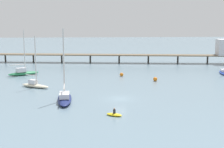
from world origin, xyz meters
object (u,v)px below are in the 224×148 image
(dinghy_yellow, at_px, (114,114))
(pier, at_px, (167,51))
(sailboat_cream, at_px, (35,84))
(mooring_buoy_mid, at_px, (155,79))
(mooring_buoy_far, at_px, (122,75))
(sailboat_green, at_px, (23,72))
(sailboat_navy, at_px, (65,97))

(dinghy_yellow, bearing_deg, pier, 69.58)
(sailboat_cream, bearing_deg, mooring_buoy_mid, 11.13)
(mooring_buoy_far, xyz_separation_m, mooring_buoy_mid, (6.60, -6.72, 0.02))
(pier, relative_size, mooring_buoy_mid, 91.40)
(dinghy_yellow, height_order, mooring_buoy_far, dinghy_yellow)
(sailboat_cream, bearing_deg, dinghy_yellow, -55.77)
(sailboat_green, bearing_deg, mooring_buoy_far, -8.27)
(sailboat_cream, relative_size, mooring_buoy_far, 11.66)
(dinghy_yellow, distance_m, mooring_buoy_mid, 27.63)
(sailboat_cream, xyz_separation_m, mooring_buoy_far, (18.25, 11.61, -0.26))
(dinghy_yellow, xyz_separation_m, mooring_buoy_mid, (10.91, 25.38, 0.23))
(sailboat_green, bearing_deg, dinghy_yellow, -61.81)
(dinghy_yellow, xyz_separation_m, mooring_buoy_far, (4.31, 32.10, 0.21))
(mooring_buoy_far, distance_m, mooring_buoy_mid, 9.42)
(dinghy_yellow, relative_size, mooring_buoy_far, 2.87)
(sailboat_green, distance_m, mooring_buoy_mid, 31.59)
(sailboat_navy, height_order, dinghy_yellow, sailboat_navy)
(dinghy_yellow, bearing_deg, sailboat_cream, 124.23)
(sailboat_cream, distance_m, mooring_buoy_far, 21.64)
(sailboat_green, xyz_separation_m, mooring_buoy_far, (23.33, -3.39, -0.31))
(sailboat_green, xyz_separation_m, mooring_buoy_mid, (29.93, -10.11, -0.30))
(sailboat_cream, distance_m, sailboat_green, 15.84)
(mooring_buoy_far, bearing_deg, mooring_buoy_mid, -45.53)
(mooring_buoy_mid, bearing_deg, sailboat_cream, -168.87)
(pier, relative_size, sailboat_green, 7.60)
(sailboat_green, bearing_deg, mooring_buoy_mid, -18.67)
(sailboat_cream, bearing_deg, sailboat_green, 108.70)
(sailboat_navy, height_order, mooring_buoy_far, sailboat_navy)
(sailboat_navy, bearing_deg, mooring_buoy_mid, 41.93)
(dinghy_yellow, relative_size, mooring_buoy_mid, 2.76)
(dinghy_yellow, height_order, mooring_buoy_mid, dinghy_yellow)
(pier, height_order, dinghy_yellow, pier)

